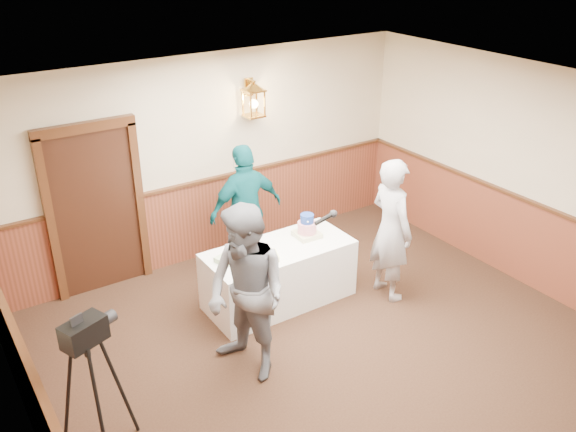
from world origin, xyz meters
name	(u,v)px	position (x,y,z in m)	size (l,w,h in m)	color
ground	(375,390)	(0.00, 0.00, 0.00)	(7.00, 7.00, 0.00)	black
room_shell	(349,241)	(-0.05, 0.45, 1.52)	(6.02, 7.02, 2.81)	#C1B091
display_table	(279,275)	(0.07, 1.90, 0.38)	(1.80, 0.80, 0.75)	white
tiered_cake	(307,228)	(0.52, 1.95, 0.87)	(0.30, 0.30, 0.30)	beige
sheet_cake_yellow	(265,256)	(-0.21, 1.76, 0.78)	(0.30, 0.23, 0.06)	#EFE48F
sheet_cake_green	(228,259)	(-0.59, 1.96, 0.78)	(0.26, 0.21, 0.06)	#A5C78D
interviewer	(247,294)	(-0.89, 0.97, 0.94)	(1.61, 1.05, 1.88)	slate
baker	(391,230)	(1.30, 1.29, 0.91)	(0.66, 0.43, 1.81)	#A3A2A7
assistant_p	(246,210)	(0.13, 2.78, 0.89)	(1.04, 0.43, 1.78)	#0C545B
tv_camera_rig	(96,400)	(-2.54, 0.67, 0.65)	(0.56, 0.53, 1.44)	black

